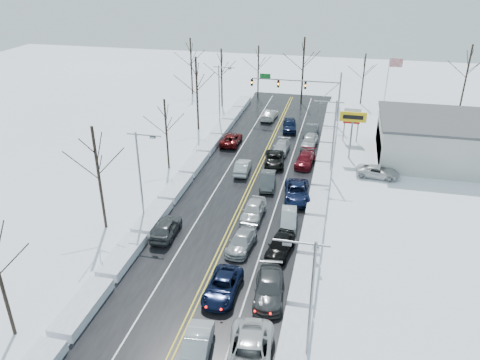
% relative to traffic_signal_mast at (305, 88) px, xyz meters
% --- Properties ---
extents(ground, '(160.00, 160.00, 0.00)m').
position_rel_traffic_signal_mast_xyz_m(ground, '(-3.45, -27.99, -5.48)').
color(ground, white).
rests_on(ground, ground).
extents(road_surface, '(14.00, 84.00, 0.01)m').
position_rel_traffic_signal_mast_xyz_m(road_surface, '(-3.45, -25.99, -5.47)').
color(road_surface, black).
rests_on(road_surface, ground).
extents(snow_bank_left, '(1.93, 72.00, 0.80)m').
position_rel_traffic_signal_mast_xyz_m(snow_bank_left, '(-11.05, -25.99, -5.48)').
color(snow_bank_left, white).
rests_on(snow_bank_left, ground).
extents(snow_bank_right, '(1.93, 72.00, 0.80)m').
position_rel_traffic_signal_mast_xyz_m(snow_bank_right, '(4.15, -25.99, -5.48)').
color(snow_bank_right, white).
rests_on(snow_bank_right, ground).
extents(traffic_signal_mast, '(13.28, 0.39, 8.00)m').
position_rel_traffic_signal_mast_xyz_m(traffic_signal_mast, '(0.00, 0.00, 0.00)').
color(traffic_signal_mast, slate).
rests_on(traffic_signal_mast, ground).
extents(tires_plus_sign, '(3.20, 0.34, 6.00)m').
position_rel_traffic_signal_mast_xyz_m(tires_plus_sign, '(7.05, -12.00, -0.49)').
color(tires_plus_sign, slate).
rests_on(tires_plus_sign, ground).
extents(used_vehicles_sign, '(2.20, 0.22, 4.65)m').
position_rel_traffic_signal_mast_xyz_m(used_vehicles_sign, '(7.05, -5.99, -2.16)').
color(used_vehicles_sign, slate).
rests_on(used_vehicles_sign, ground).
extents(speed_limit_sign, '(0.55, 0.09, 2.35)m').
position_rel_traffic_signal_mast_xyz_m(speed_limit_sign, '(4.75, -35.99, -3.84)').
color(speed_limit_sign, slate).
rests_on(speed_limit_sign, ground).
extents(flagpole, '(1.87, 1.20, 10.00)m').
position_rel_traffic_signal_mast_xyz_m(flagpole, '(11.72, 2.01, 0.45)').
color(flagpole, silver).
rests_on(flagpole, ground).
extents(dealership_building, '(20.40, 12.40, 5.30)m').
position_rel_traffic_signal_mast_xyz_m(dealership_building, '(20.53, -9.99, -2.82)').
color(dealership_building, '#B8B9B3').
rests_on(dealership_building, ground).
extents(streetlight_se, '(3.20, 0.25, 9.00)m').
position_rel_traffic_signal_mast_xyz_m(streetlight_se, '(4.85, -45.99, -0.17)').
color(streetlight_se, slate).
rests_on(streetlight_se, ground).
extents(streetlight_ne, '(3.20, 0.25, 9.00)m').
position_rel_traffic_signal_mast_xyz_m(streetlight_ne, '(4.85, -17.99, -0.17)').
color(streetlight_ne, slate).
rests_on(streetlight_ne, ground).
extents(streetlight_sw, '(3.20, 0.25, 9.00)m').
position_rel_traffic_signal_mast_xyz_m(streetlight_sw, '(-11.74, -31.99, -0.17)').
color(streetlight_sw, slate).
rests_on(streetlight_sw, ground).
extents(streetlight_nw, '(3.20, 0.25, 9.00)m').
position_rel_traffic_signal_mast_xyz_m(streetlight_nw, '(-11.74, -3.99, -0.17)').
color(streetlight_nw, slate).
rests_on(streetlight_nw, ground).
extents(tree_left_b, '(4.00, 4.00, 10.00)m').
position_rel_traffic_signal_mast_xyz_m(tree_left_b, '(-14.95, -33.99, 1.51)').
color(tree_left_b, '#2D231C').
rests_on(tree_left_b, ground).
extents(tree_left_c, '(3.40, 3.40, 8.50)m').
position_rel_traffic_signal_mast_xyz_m(tree_left_c, '(-13.95, -19.99, 0.46)').
color(tree_left_c, '#2D231C').
rests_on(tree_left_c, ground).
extents(tree_left_d, '(4.20, 4.20, 10.50)m').
position_rel_traffic_signal_mast_xyz_m(tree_left_d, '(-14.65, -5.99, 1.86)').
color(tree_left_d, '#2D231C').
rests_on(tree_left_d, ground).
extents(tree_left_e, '(3.80, 3.80, 9.50)m').
position_rel_traffic_signal_mast_xyz_m(tree_left_e, '(-14.25, 6.01, 1.16)').
color(tree_left_e, '#2D231C').
rests_on(tree_left_e, ground).
extents(tree_far_a, '(4.00, 4.00, 10.00)m').
position_rel_traffic_signal_mast_xyz_m(tree_far_a, '(-21.45, 12.01, 1.51)').
color(tree_far_a, '#2D231C').
rests_on(tree_far_a, ground).
extents(tree_far_b, '(3.60, 3.60, 9.00)m').
position_rel_traffic_signal_mast_xyz_m(tree_far_b, '(-9.45, 13.01, 0.81)').
color(tree_far_b, '#2D231C').
rests_on(tree_far_b, ground).
extents(tree_far_c, '(4.40, 4.40, 11.00)m').
position_rel_traffic_signal_mast_xyz_m(tree_far_c, '(-1.45, 11.01, 2.21)').
color(tree_far_c, '#2D231C').
rests_on(tree_far_c, ground).
extents(tree_far_d, '(3.40, 3.40, 8.50)m').
position_rel_traffic_signal_mast_xyz_m(tree_far_d, '(8.55, 12.51, 0.46)').
color(tree_far_d, '#2D231C').
rests_on(tree_far_d, ground).
extents(tree_far_e, '(4.20, 4.20, 10.50)m').
position_rel_traffic_signal_mast_xyz_m(tree_far_e, '(24.55, 13.01, 1.86)').
color(tree_far_e, '#2D231C').
rests_on(tree_far_e, ground).
extents(queued_car_1, '(2.10, 4.78, 1.53)m').
position_rel_traffic_signal_mast_xyz_m(queued_car_1, '(-1.79, -47.21, -5.48)').
color(queued_car_1, '#A4A8AC').
rests_on(queued_car_1, ground).
extents(queued_car_2, '(2.38, 5.05, 1.40)m').
position_rel_traffic_signal_mast_xyz_m(queued_car_2, '(-1.75, -40.87, -5.48)').
color(queued_car_2, black).
rests_on(queued_car_2, ground).
extents(queued_car_3, '(2.34, 4.80, 1.35)m').
position_rel_traffic_signal_mast_xyz_m(queued_car_3, '(-1.72, -34.56, -5.48)').
color(queued_car_3, '#95969C').
rests_on(queued_car_3, ground).
extents(queued_car_4, '(2.05, 4.83, 1.63)m').
position_rel_traffic_signal_mast_xyz_m(queued_car_4, '(-1.77, -29.11, -5.48)').
color(queued_car_4, '#BABABD').
rests_on(queued_car_4, ground).
extents(queued_car_5, '(2.06, 4.67, 1.49)m').
position_rel_traffic_signal_mast_xyz_m(queued_car_5, '(-1.56, -22.18, -5.48)').
color(queued_car_5, '#3B3E40').
rests_on(queued_car_5, ground).
extents(queued_car_6, '(2.99, 5.31, 1.40)m').
position_rel_traffic_signal_mast_xyz_m(queued_car_6, '(-1.78, -16.10, -5.48)').
color(queued_car_6, black).
rests_on(queued_car_6, ground).
extents(queued_car_7, '(2.05, 4.71, 1.35)m').
position_rel_traffic_signal_mast_xyz_m(queued_car_7, '(-1.56, -12.00, -5.48)').
color(queued_car_7, '#A6A9AE').
rests_on(queued_car_7, ground).
extents(queued_car_8, '(2.55, 5.06, 1.65)m').
position_rel_traffic_signal_mast_xyz_m(queued_car_8, '(-1.58, -3.54, -5.48)').
color(queued_car_8, black).
rests_on(queued_car_8, ground).
extents(queued_car_11, '(2.71, 5.52, 1.54)m').
position_rel_traffic_signal_mast_xyz_m(queued_car_11, '(1.69, -40.38, -5.48)').
color(queued_car_11, '#393B3E').
rests_on(queued_car_11, ground).
extents(queued_car_12, '(2.41, 4.77, 1.56)m').
position_rel_traffic_signal_mast_xyz_m(queued_car_12, '(1.66, -34.53, -5.48)').
color(queued_car_12, black).
rests_on(queued_car_12, ground).
extents(queued_car_13, '(1.83, 4.23, 1.36)m').
position_rel_traffic_signal_mast_xyz_m(queued_car_13, '(1.77, -29.63, -5.48)').
color(queued_car_13, '#ABAEB4').
rests_on(queued_car_13, ground).
extents(queued_car_14, '(3.26, 5.86, 1.55)m').
position_rel_traffic_signal_mast_xyz_m(queued_car_14, '(1.93, -24.32, -5.48)').
color(queued_car_14, black).
rests_on(queued_car_14, ground).
extents(queued_car_15, '(2.42, 5.09, 1.43)m').
position_rel_traffic_signal_mast_xyz_m(queued_car_15, '(1.87, -15.32, -5.48)').
color(queued_car_15, '#550B13').
rests_on(queued_car_15, ground).
extents(queued_car_16, '(2.23, 4.83, 1.60)m').
position_rel_traffic_signal_mast_xyz_m(queued_car_16, '(1.83, -9.28, -5.48)').
color(queued_car_16, '#B9B9BB').
rests_on(queued_car_16, ground).
extents(queued_car_17, '(1.95, 4.82, 1.56)m').
position_rel_traffic_signal_mast_xyz_m(queued_car_17, '(1.69, -5.18, -5.48)').
color(queued_car_17, '#434648').
rests_on(queued_car_17, ground).
extents(oncoming_car_0, '(1.78, 4.48, 1.45)m').
position_rel_traffic_signal_mast_xyz_m(oncoming_car_0, '(-5.04, -19.28, -5.48)').
color(oncoming_car_0, '#A2A5AA').
rests_on(oncoming_car_0, ground).
extents(oncoming_car_1, '(2.43, 5.13, 1.42)m').
position_rel_traffic_signal_mast_xyz_m(oncoming_car_1, '(-8.54, -10.63, -5.48)').
color(oncoming_car_1, '#500A0C').
rests_on(oncoming_car_1, ground).
extents(oncoming_car_2, '(2.39, 5.23, 1.48)m').
position_rel_traffic_signal_mast_xyz_m(oncoming_car_2, '(-5.33, 1.03, -5.48)').
color(oncoming_car_2, white).
rests_on(oncoming_car_2, ground).
extents(oncoming_car_3, '(2.03, 4.76, 1.60)m').
position_rel_traffic_signal_mast_xyz_m(oncoming_car_3, '(-8.87, -34.05, -5.48)').
color(oncoming_car_3, '#3A3C3F').
rests_on(oncoming_car_3, ground).
extents(parked_car_0, '(5.08, 2.77, 1.35)m').
position_rel_traffic_signal_mast_xyz_m(parked_car_0, '(10.37, -16.99, -5.48)').
color(parked_car_0, silver).
rests_on(parked_car_0, ground).
extents(parked_car_1, '(2.62, 5.27, 1.47)m').
position_rel_traffic_signal_mast_xyz_m(parked_car_1, '(13.41, -11.35, -5.48)').
color(parked_car_1, '#3C3F41').
rests_on(parked_car_1, ground).
extents(parked_car_2, '(2.21, 4.81, 1.60)m').
position_rel_traffic_signal_mast_xyz_m(parked_car_2, '(11.74, -5.55, -5.48)').
color(parked_car_2, '#95979C').
rests_on(parked_car_2, ground).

